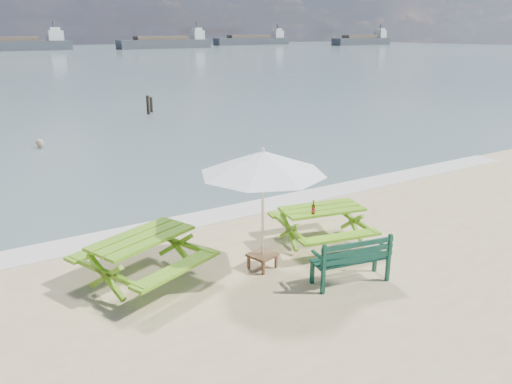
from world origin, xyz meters
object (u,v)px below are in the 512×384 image
park_bench (350,268)px  beer_bottle (313,209)px  swimmer (42,161)px  side_table (262,261)px  picnic_table_left (143,260)px  patio_umbrella (263,162)px  picnic_table_right (321,226)px

park_bench → beer_bottle: size_ratio=5.17×
beer_bottle → swimmer: size_ratio=0.16×
side_table → swimmer: bearing=97.4°
picnic_table_left → patio_umbrella: 2.64m
beer_bottle → swimmer: 12.97m
picnic_table_left → patio_umbrella: size_ratio=0.90×
patio_umbrella → beer_bottle: (1.24, 0.12, -1.13)m
patio_umbrella → side_table: bearing=-86.4°
park_bench → patio_umbrella: bearing=128.8°
picnic_table_left → patio_umbrella: (2.00, -0.66, 1.59)m
picnic_table_left → beer_bottle: size_ratio=9.04×
park_bench → picnic_table_right: bearing=68.2°
beer_bottle → side_table: bearing=-174.4°
picnic_table_right → side_table: (-1.61, -0.30, -0.22)m
picnic_table_right → beer_bottle: bearing=-154.1°
swimmer → side_table: bearing=-82.6°
picnic_table_left → side_table: size_ratio=4.52×
park_bench → patio_umbrella: size_ratio=0.52×
side_table → swimmer: 12.81m
park_bench → patio_umbrella: patio_umbrella is taller
swimmer → picnic_table_left: bearing=-91.6°
swimmer → patio_umbrella: bearing=-82.6°
side_table → picnic_table_left: bearing=161.8°
picnic_table_right → side_table: 1.65m
picnic_table_left → picnic_table_right: picnic_table_left is taller
picnic_table_right → side_table: bearing=-169.4°
side_table → beer_bottle: size_ratio=2.00×
patio_umbrella → swimmer: 13.04m
side_table → swimmer: swimmer is taller
picnic_table_left → swimmer: bearing=88.4°
patio_umbrella → beer_bottle: patio_umbrella is taller
park_bench → swimmer: (-2.65, 13.92, -0.75)m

